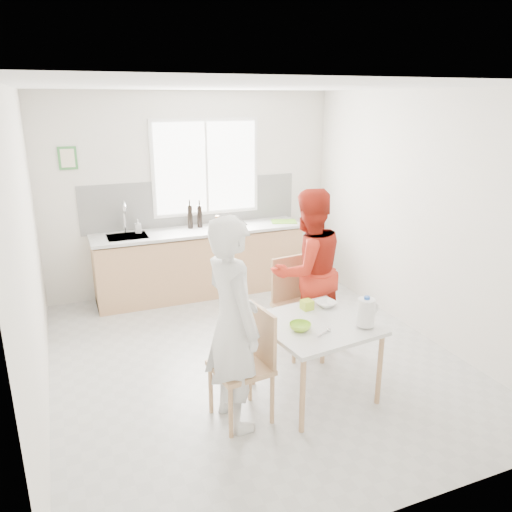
{
  "coord_description": "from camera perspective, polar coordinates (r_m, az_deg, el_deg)",
  "views": [
    {
      "loc": [
        -1.73,
        -4.34,
        2.61
      ],
      "look_at": [
        0.11,
        0.2,
        1.05
      ],
      "focal_mm": 35.0,
      "sensor_mm": 36.0,
      "label": 1
    }
  ],
  "objects": [
    {
      "name": "room_shell",
      "position": [
        4.77,
        -0.33,
        6.04
      ],
      "size": [
        4.5,
        4.5,
        4.5
      ],
      "color": "silver",
      "rests_on": "ground"
    },
    {
      "name": "chair_far",
      "position": [
        5.33,
        4.61,
        -5.05
      ],
      "size": [
        0.52,
        0.52,
        1.01
      ],
      "rotation": [
        0.0,
        0.0,
        0.13
      ],
      "color": "tan",
      "rests_on": "ground"
    },
    {
      "name": "bowl_green",
      "position": [
        4.31,
        5.07,
        -8.05
      ],
      "size": [
        0.21,
        0.21,
        0.06
      ],
      "primitive_type": "imported",
      "rotation": [
        0.0,
        0.0,
        0.13
      ],
      "color": "#9AD831",
      "rests_on": "dining_table"
    },
    {
      "name": "ground",
      "position": [
        5.35,
        -0.3,
        -11.49
      ],
      "size": [
        4.5,
        4.5,
        0.0
      ],
      "primitive_type": "plane",
      "color": "#B7B7B2",
      "rests_on": "ground"
    },
    {
      "name": "spoon",
      "position": [
        4.26,
        7.72,
        -8.77
      ],
      "size": [
        0.15,
        0.08,
        0.01
      ],
      "primitive_type": "cylinder",
      "rotation": [
        0.0,
        1.57,
        0.48
      ],
      "color": "#A5A5AA",
      "rests_on": "dining_table"
    },
    {
      "name": "dining_table",
      "position": [
        4.49,
        6.8,
        -8.42
      ],
      "size": [
        1.04,
        1.04,
        0.71
      ],
      "rotation": [
        0.0,
        0.0,
        0.13
      ],
      "color": "silver",
      "rests_on": "ground"
    },
    {
      "name": "soap_bottle",
      "position": [
        6.68,
        -13.33,
        3.35
      ],
      "size": [
        0.09,
        0.09,
        0.18
      ],
      "primitive_type": "imported",
      "rotation": [
        0.0,
        0.0,
        -0.09
      ],
      "color": "#999999",
      "rests_on": "kitchen_counter"
    },
    {
      "name": "person_white",
      "position": [
        4.0,
        -2.69,
        -7.77
      ],
      "size": [
        0.51,
        0.7,
        1.78
      ],
      "primitive_type": "imported",
      "rotation": [
        0.0,
        0.0,
        1.7
      ],
      "color": "white",
      "rests_on": "ground"
    },
    {
      "name": "green_box",
      "position": [
        4.7,
        5.84,
        -5.57
      ],
      "size": [
        0.11,
        0.11,
        0.09
      ],
      "primitive_type": "cube",
      "rotation": [
        0.0,
        0.0,
        0.13
      ],
      "color": "#B5D831",
      "rests_on": "dining_table"
    },
    {
      "name": "chair_left",
      "position": [
        4.22,
        -0.88,
        -11.76
      ],
      "size": [
        0.5,
        0.5,
        0.97
      ],
      "rotation": [
        0.0,
        0.0,
        -1.44
      ],
      "color": "tan",
      "rests_on": "ground"
    },
    {
      "name": "cutting_board",
      "position": [
        7.11,
        3.2,
        3.96
      ],
      "size": [
        0.41,
        0.35,
        0.01
      ],
      "primitive_type": "cube",
      "rotation": [
        0.0,
        0.0,
        -0.32
      ],
      "color": "#75C52D",
      "rests_on": "kitchen_counter"
    },
    {
      "name": "window",
      "position": [
        6.91,
        -5.73,
        10.04
      ],
      "size": [
        1.5,
        0.06,
        1.3
      ],
      "color": "white",
      "rests_on": "room_shell"
    },
    {
      "name": "wine_bottle_b",
      "position": [
        6.81,
        -6.46,
        4.51
      ],
      "size": [
        0.07,
        0.07,
        0.3
      ],
      "primitive_type": "cylinder",
      "color": "black",
      "rests_on": "kitchen_counter"
    },
    {
      "name": "wine_bottle_a",
      "position": [
        6.77,
        -7.55,
        4.48
      ],
      "size": [
        0.07,
        0.07,
        0.32
      ],
      "primitive_type": "cylinder",
      "color": "black",
      "rests_on": "kitchen_counter"
    },
    {
      "name": "person_red",
      "position": [
        5.25,
        5.92,
        -1.73
      ],
      "size": [
        0.92,
        0.76,
        1.74
      ],
      "primitive_type": "imported",
      "rotation": [
        0.0,
        0.0,
        3.27
      ],
      "color": "red",
      "rests_on": "ground"
    },
    {
      "name": "picture_frame",
      "position": [
        6.61,
        -20.73,
        10.42
      ],
      "size": [
        0.22,
        0.03,
        0.28
      ],
      "color": "#397F3D",
      "rests_on": "room_shell"
    },
    {
      "name": "milk_jug",
      "position": [
        4.4,
        12.51,
        -6.24
      ],
      "size": [
        0.21,
        0.15,
        0.26
      ],
      "rotation": [
        0.0,
        0.0,
        0.13
      ],
      "color": "white",
      "rests_on": "dining_table"
    },
    {
      "name": "bowl_white",
      "position": [
        4.8,
        8.01,
        -5.44
      ],
      "size": [
        0.22,
        0.22,
        0.05
      ],
      "primitive_type": "imported",
      "rotation": [
        0.0,
        0.0,
        0.13
      ],
      "color": "white",
      "rests_on": "dining_table"
    },
    {
      "name": "jar_amber",
      "position": [
        6.79,
        -4.42,
        3.94
      ],
      "size": [
        0.06,
        0.06,
        0.16
      ],
      "primitive_type": "cylinder",
      "color": "brown",
      "rests_on": "kitchen_counter"
    },
    {
      "name": "backsplash",
      "position": [
        6.94,
        -7.23,
        6.05
      ],
      "size": [
        3.0,
        0.02,
        0.65
      ],
      "primitive_type": "cube",
      "color": "white",
      "rests_on": "room_shell"
    },
    {
      "name": "kitchen_counter",
      "position": [
        6.88,
        -6.37,
        -0.99
      ],
      "size": [
        2.84,
        0.64,
        1.37
      ],
      "color": "tan",
      "rests_on": "ground"
    }
  ]
}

